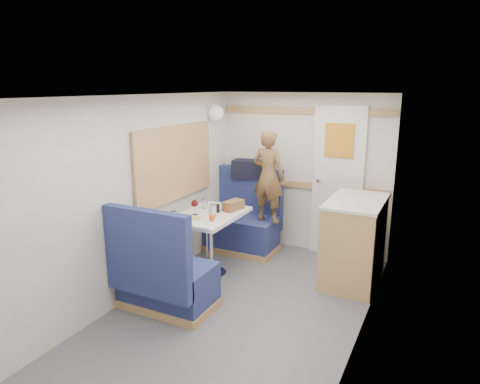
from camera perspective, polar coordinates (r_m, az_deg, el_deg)
The scene contains 28 objects.
floor at distance 3.90m, azimuth -3.02°, elevation -18.26°, with size 4.50×4.50×0.00m, color #515156.
ceiling at distance 3.30m, azimuth -3.48°, elevation 12.54°, with size 4.50×4.50×0.00m, color silver.
wall_back at distance 5.48m, azimuth 8.41°, elevation 2.49°, with size 2.20×0.02×2.00m, color silver.
wall_left at distance 4.11m, azimuth -16.73°, elevation -1.88°, with size 0.02×4.50×2.00m, color silver.
wall_right at distance 3.11m, azimuth 14.84°, elevation -6.87°, with size 0.02×4.50×2.00m, color silver.
oak_trim_low at distance 5.49m, azimuth 8.29°, elevation 0.92°, with size 2.15×0.02×0.08m, color #B07D4F.
oak_trim_high at distance 5.36m, azimuth 8.64°, elevation 10.65°, with size 2.15×0.02×0.08m, color #B07D4F.
side_window at distance 4.80m, azimuth -8.67°, elevation 3.87°, with size 0.04×1.30×0.72m, color #9EAB91.
rear_door at distance 5.34m, azimuth 12.88°, elevation 1.67°, with size 0.62×0.12×1.86m.
dinette_table at distance 4.74m, azimuth -4.07°, elevation -4.67°, with size 0.62×0.92×0.72m.
bench_far at distance 5.55m, azimuth 0.49°, elevation -4.70°, with size 0.90×0.59×1.05m.
bench_near at distance 4.17m, azimuth -10.11°, elevation -11.51°, with size 0.90×0.59×1.05m.
ledge at distance 5.62m, azimuth 1.63°, elevation 1.67°, with size 0.90×0.14×0.04m, color #B07D4F.
dome_light at distance 5.43m, azimuth -3.32°, elevation 10.51°, with size 0.20×0.20×0.20m, color white.
galley_counter at distance 4.77m, azimuth 14.94°, elevation -6.26°, with size 0.57×0.92×0.92m.
person at distance 5.17m, azimuth 3.80°, elevation 2.09°, with size 0.41×0.27×1.13m, color brown.
duffel_bag at distance 5.59m, azimuth 1.61°, elevation 3.06°, with size 0.49×0.24×0.24m, color black.
tray at distance 4.38m, azimuth -4.96°, elevation -4.04°, with size 0.27×0.35×0.02m, color white.
orange_fruit at distance 4.39m, azimuth -3.75°, elevation -3.39°, with size 0.06×0.06×0.06m, color orange.
cheese_block at distance 4.44m, azimuth -5.82°, elevation -3.45°, with size 0.10×0.06×0.03m, color #DFC581.
wine_glass at distance 4.63m, azimuth -6.06°, elevation -1.60°, with size 0.08×0.08×0.17m.
tumbler_left at distance 4.49m, azimuth -8.85°, elevation -3.16°, with size 0.06×0.06×0.10m, color white.
tumbler_mid at distance 4.89m, azimuth -4.74°, elevation -1.52°, with size 0.07×0.07×0.11m, color white.
tumbler_right at distance 4.60m, azimuth -3.61°, elevation -2.43°, with size 0.08×0.08×0.12m, color white.
beer_glass at distance 4.74m, azimuth -1.75°, elevation -2.06°, with size 0.07×0.07×0.10m, color #8D4414.
pepper_grinder at distance 4.71m, azimuth -2.95°, elevation -2.19°, with size 0.04×0.04×0.10m, color black.
salt_grinder at distance 4.62m, azimuth -4.12°, elevation -2.56°, with size 0.04×0.04×0.09m, color white.
bread_loaf at distance 4.81m, azimuth -0.90°, elevation -1.78°, with size 0.14×0.25×0.10m, color brown.
Camera 1 is at (1.63, -2.87, 2.09)m, focal length 32.00 mm.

